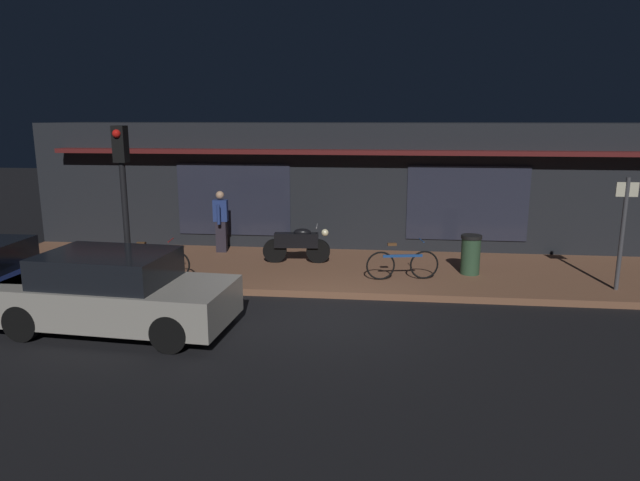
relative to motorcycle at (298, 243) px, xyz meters
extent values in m
plane|color=black|center=(1.15, -3.39, -0.65)|extent=(60.00, 60.00, 0.00)
cube|color=brown|center=(1.15, -0.39, -0.57)|extent=(18.00, 4.00, 0.15)
cube|color=black|center=(1.15, 3.01, 1.15)|extent=(18.00, 2.80, 3.60)
cube|color=#262838|center=(-2.05, 1.59, 0.85)|extent=(3.20, 0.04, 2.00)
cube|color=#262838|center=(4.35, 1.59, 0.85)|extent=(3.20, 0.04, 2.00)
cube|color=#591919|center=(1.15, 1.36, 2.20)|extent=(16.20, 0.50, 0.12)
cylinder|color=black|center=(-0.58, -0.05, -0.20)|extent=(0.61, 0.17, 0.60)
cylinder|color=black|center=(0.51, 0.04, -0.20)|extent=(0.61, 0.17, 0.60)
cube|color=black|center=(-0.03, 0.00, 0.08)|extent=(1.12, 0.36, 0.36)
ellipsoid|color=black|center=(0.12, 0.01, 0.28)|extent=(0.46, 0.27, 0.20)
sphere|color=#F9EDB7|center=(0.68, 0.05, 0.28)|extent=(0.18, 0.18, 0.18)
cylinder|color=gray|center=(0.48, 0.04, 0.45)|extent=(0.07, 0.55, 0.03)
torus|color=black|center=(-3.53, -1.87, -0.17)|extent=(0.66, 0.10, 0.66)
torus|color=black|center=(-2.54, -1.77, -0.17)|extent=(0.66, 0.10, 0.66)
cube|color=#A51E1E|center=(-3.03, -1.82, 0.05)|extent=(0.90, 0.13, 0.06)
cube|color=brown|center=(-3.28, -1.85, 0.32)|extent=(0.21, 0.10, 0.06)
cylinder|color=#A51E1E|center=(-2.62, -1.78, 0.40)|extent=(0.06, 0.42, 0.02)
torus|color=black|center=(2.09, -1.35, -0.17)|extent=(0.66, 0.16, 0.66)
torus|color=black|center=(3.08, -1.16, -0.17)|extent=(0.66, 0.16, 0.66)
cube|color=#1E478C|center=(2.58, -1.25, 0.05)|extent=(0.89, 0.21, 0.06)
cube|color=brown|center=(2.34, -1.30, 0.32)|extent=(0.21, 0.12, 0.06)
cylinder|color=#1E478C|center=(3.00, -1.17, 0.40)|extent=(0.10, 0.42, 0.02)
cube|color=#28232D|center=(-2.25, 0.94, -0.07)|extent=(0.29, 0.22, 0.85)
cube|color=navy|center=(-2.25, 0.94, 0.64)|extent=(0.39, 0.25, 0.58)
sphere|color=tan|center=(-2.25, 0.94, 1.06)|extent=(0.22, 0.22, 0.22)
cylinder|color=navy|center=(-2.23, 0.68, 0.57)|extent=(0.10, 0.10, 0.52)
cylinder|color=navy|center=(-2.27, 1.20, 0.57)|extent=(0.10, 0.10, 0.52)
cylinder|color=#47474C|center=(7.11, -1.53, 0.70)|extent=(0.09, 0.09, 2.40)
cube|color=beige|center=(7.11, -1.53, 1.65)|extent=(0.44, 0.03, 0.30)
cylinder|color=#2D4C33|center=(4.18, -0.60, -0.07)|extent=(0.44, 0.44, 0.85)
cylinder|color=black|center=(4.18, -0.60, 0.39)|extent=(0.48, 0.48, 0.08)
cylinder|color=black|center=(-2.93, -3.26, 1.15)|extent=(0.12, 0.12, 3.60)
cube|color=black|center=(-2.93, -3.26, 2.60)|extent=(0.24, 0.24, 0.70)
sphere|color=red|center=(-2.93, -3.39, 2.80)|extent=(0.16, 0.16, 0.16)
cylinder|color=black|center=(-4.45, -3.25, -0.33)|extent=(0.64, 0.23, 0.64)
cylinder|color=black|center=(-4.42, -4.81, -0.33)|extent=(0.64, 0.23, 0.64)
cylinder|color=black|center=(-1.16, -3.90, -0.33)|extent=(0.65, 0.27, 0.64)
cylinder|color=black|center=(-1.27, -5.46, -0.33)|extent=(0.65, 0.27, 0.64)
cylinder|color=black|center=(-3.85, -3.71, -0.33)|extent=(0.65, 0.27, 0.64)
cylinder|color=black|center=(-3.96, -5.26, -0.33)|extent=(0.65, 0.27, 0.64)
cube|color=#9E998E|center=(-2.56, -4.58, -0.10)|extent=(4.22, 2.05, 0.68)
cube|color=black|center=(-2.71, -4.57, 0.45)|extent=(2.31, 1.75, 0.64)
camera|label=1|loc=(2.14, -13.82, 3.10)|focal=31.93mm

